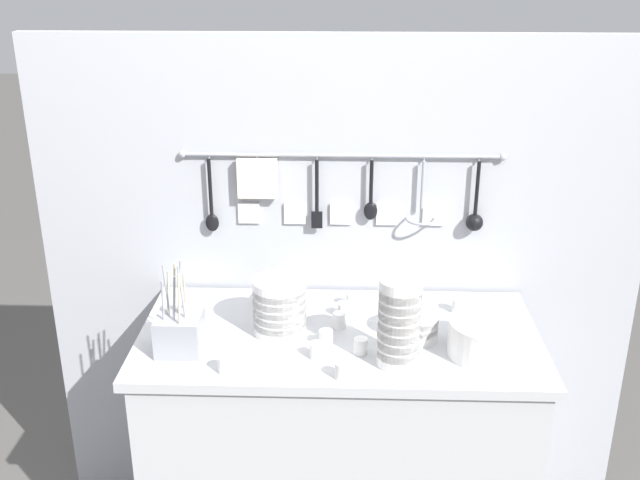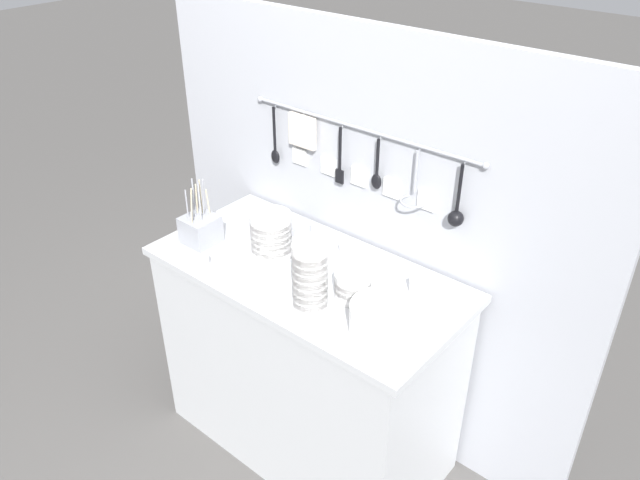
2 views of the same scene
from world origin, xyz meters
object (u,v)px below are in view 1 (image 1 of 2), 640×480
bowl_stack_wide_centre (417,323)px  cup_mid_row (225,364)px  plate_stack (486,338)px  cup_front_left (326,338)px  cup_beside_plates (344,310)px  cup_back_right (361,346)px  steel_mixing_bowl (273,297)px  cup_centre (458,305)px  cup_edge_far (317,351)px  cup_front_right (339,320)px  bowl_stack_nested_right (399,322)px  bowl_stack_tall_left (279,306)px  cutlery_caddy (180,332)px  cup_back_left (352,300)px  cup_by_caddy (342,371)px

bowl_stack_wide_centre → cup_mid_row: bowl_stack_wide_centre is taller
plate_stack → cup_front_left: (-0.46, 0.04, -0.03)m
cup_beside_plates → cup_back_right: size_ratio=1.00×
steel_mixing_bowl → cup_centre: bearing=-4.8°
cup_beside_plates → cup_edge_far: size_ratio=1.00×
cup_beside_plates → cup_front_left: bearing=-105.9°
bowl_stack_wide_centre → cup_beside_plates: bowl_stack_wide_centre is taller
cup_front_right → cup_edge_far: (-0.06, -0.18, 0.00)m
bowl_stack_nested_right → cup_edge_far: bearing=173.9°
cup_centre → cup_front_right: (-0.38, -0.11, 0.00)m
bowl_stack_tall_left → steel_mixing_bowl: (-0.04, 0.20, -0.07)m
cutlery_caddy → cup_front_right: 0.48m
cup_front_left → cup_mid_row: bearing=-150.2°
plate_stack → cup_front_right: size_ratio=4.55×
cup_beside_plates → cup_back_left: same height
bowl_stack_wide_centre → cup_by_caddy: bowl_stack_wide_centre is taller
cup_edge_far → cup_back_left: size_ratio=1.00×
cup_beside_plates → cup_front_left: same height
cup_back_left → cup_back_right: same height
steel_mixing_bowl → cup_front_left: bearing=-56.8°
bowl_stack_tall_left → cup_mid_row: bowl_stack_tall_left is taller
cup_beside_plates → cup_edge_far: 0.26m
cutlery_caddy → cup_beside_plates: cutlery_caddy is taller
cutlery_caddy → cup_back_right: bearing=-0.2°
bowl_stack_nested_right → plate_stack: bearing=13.6°
steel_mixing_bowl → cutlery_caddy: bearing=-127.3°
steel_mixing_bowl → cup_by_caddy: size_ratio=2.26×
plate_stack → cup_front_right: 0.45m
cup_edge_far → cup_front_left: size_ratio=1.00×
bowl_stack_nested_right → cutlery_caddy: size_ratio=0.97×
bowl_stack_nested_right → cup_back_left: 0.38m
cup_centre → cup_edge_far: size_ratio=1.00×
cup_centre → cup_mid_row: size_ratio=1.00×
bowl_stack_nested_right → cup_mid_row: size_ratio=5.49×
bowl_stack_wide_centre → cup_front_left: bearing=-168.8°
steel_mixing_bowl → cutlery_caddy: size_ratio=0.40×
plate_stack → cup_centre: plate_stack is taller
bowl_stack_tall_left → cutlery_caddy: cutlery_caddy is taller
cup_beside_plates → bowl_stack_wide_centre: bearing=-30.7°
bowl_stack_nested_right → cup_back_right: (-0.10, 0.05, -0.11)m
cup_mid_row → cup_back_left: size_ratio=1.00×
bowl_stack_nested_right → bowl_stack_wide_centre: (0.07, 0.15, -0.08)m
bowl_stack_tall_left → bowl_stack_wide_centre: bearing=-2.9°
bowl_stack_tall_left → cutlery_caddy: (-0.28, -0.11, -0.03)m
bowl_stack_wide_centre → steel_mixing_bowl: bearing=153.8°
bowl_stack_wide_centre → cup_mid_row: 0.58m
steel_mixing_bowl → cup_front_left: (0.18, -0.27, 0.01)m
cup_centre → cup_by_caddy: 0.54m
cup_mid_row → cup_back_left: 0.54m
cup_mid_row → cup_edge_far: size_ratio=1.00×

